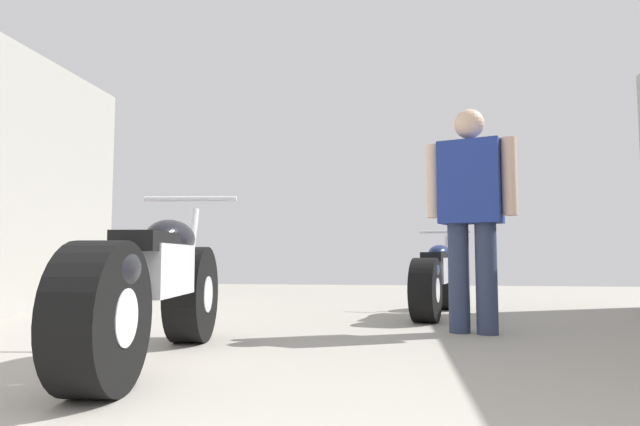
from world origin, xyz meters
The scene contains 4 objects.
ground_plane centered at (0.00, 3.00, 0.00)m, with size 15.84×15.84×0.00m, color #9E998E.
motorcycle_maroon_cruiser centered at (-0.87, 2.36, 0.40)m, with size 0.62×2.09×0.97m.
motorcycle_black_naked centered at (0.81, 5.04, 0.35)m, with size 0.71×1.83×0.86m.
mechanic_in_blue centered at (0.99, 3.79, 0.96)m, with size 0.67×0.38×1.70m.
Camera 1 is at (0.40, -0.46, 0.57)m, focal length 30.91 mm.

